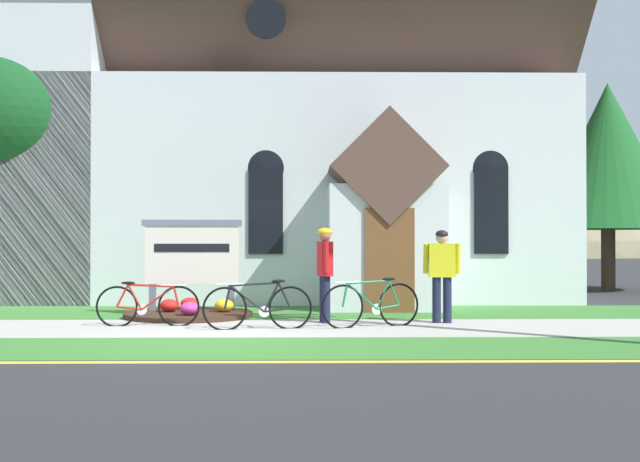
{
  "coord_description": "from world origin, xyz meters",
  "views": [
    {
      "loc": [
        1.38,
        -11.22,
        1.45
      ],
      "look_at": [
        1.62,
        3.98,
        1.64
      ],
      "focal_mm": 43.1,
      "sensor_mm": 36.0,
      "label": 1
    }
  ],
  "objects": [
    {
      "name": "ground",
      "position": [
        0.0,
        4.0,
        0.0
      ],
      "size": [
        140.0,
        140.0,
        0.0
      ],
      "primitive_type": "plane",
      "color": "#2B2B2D"
    },
    {
      "name": "sidewalk_slab",
      "position": [
        0.45,
        1.49,
        0.01
      ],
      "size": [
        32.0,
        2.56,
        0.01
      ],
      "primitive_type": "cube",
      "color": "#A8A59E",
      "rests_on": "ground"
    },
    {
      "name": "grass_verge",
      "position": [
        0.45,
        -0.85,
        0.0
      ],
      "size": [
        32.0,
        2.11,
        0.01
      ],
      "primitive_type": "cube",
      "color": "#38722D",
      "rests_on": "ground"
    },
    {
      "name": "church_lawn",
      "position": [
        0.45,
        4.25,
        0.0
      ],
      "size": [
        24.0,
        2.97,
        0.01
      ],
      "primitive_type": "cube",
      "color": "#38722D",
      "rests_on": "ground"
    },
    {
      "name": "curb_paint_stripe",
      "position": [
        0.45,
        -2.05,
        0.0
      ],
      "size": [
        28.0,
        0.16,
        0.01
      ],
      "primitive_type": "cube",
      "color": "yellow",
      "rests_on": "ground"
    },
    {
      "name": "church_building",
      "position": [
        -0.05,
        10.35,
        4.98
      ],
      "size": [
        14.77,
        11.77,
        14.38
      ],
      "color": "silver",
      "rests_on": "ground"
    },
    {
      "name": "church_sign",
      "position": [
        -0.87,
        3.7,
        1.18
      ],
      "size": [
        1.93,
        0.23,
        1.85
      ],
      "color": "slate",
      "rests_on": "ground"
    },
    {
      "name": "flower_bed",
      "position": [
        -0.86,
        3.29,
        0.08
      ],
      "size": [
        2.41,
        2.41,
        0.34
      ],
      "color": "#382319",
      "rests_on": "ground"
    },
    {
      "name": "bicycle_green",
      "position": [
        -1.33,
        1.76,
        0.36
      ],
      "size": [
        1.74,
        0.1,
        0.78
      ],
      "color": "black",
      "rests_on": "ground"
    },
    {
      "name": "bicycle_yellow",
      "position": [
        0.57,
        1.28,
        0.37
      ],
      "size": [
        1.77,
        0.29,
        0.83
      ],
      "color": "black",
      "rests_on": "ground"
    },
    {
      "name": "bicycle_silver",
      "position": [
        2.44,
        1.57,
        0.39
      ],
      "size": [
        1.68,
        0.65,
        0.84
      ],
      "color": "black",
      "rests_on": "ground"
    },
    {
      "name": "cyclist_in_yellow_jersey",
      "position": [
        3.72,
        2.18,
        0.95
      ],
      "size": [
        0.64,
        0.29,
        1.63
      ],
      "color": "#191E38",
      "rests_on": "ground"
    },
    {
      "name": "cyclist_in_white_jersey",
      "position": [
        1.68,
        2.25,
        0.98
      ],
      "size": [
        0.3,
        0.79,
        1.67
      ],
      "color": "#191E38",
      "rests_on": "ground"
    },
    {
      "name": "roadside_conifer",
      "position": [
        10.07,
        10.84,
        3.89
      ],
      "size": [
        4.06,
        4.06,
        6.03
      ],
      "color": "#3D2D1E",
      "rests_on": "ground"
    },
    {
      "name": "yard_deciduous_tree",
      "position": [
        -5.8,
        7.06,
        4.32
      ],
      "size": [
        4.02,
        4.02,
        5.93
      ],
      "color": "#3D2D1E",
      "rests_on": "ground"
    },
    {
      "name": "distant_hill",
      "position": [
        -3.03,
        63.33,
        0.0
      ],
      "size": [
        85.33,
        38.93,
        20.19
      ],
      "primitive_type": "ellipsoid",
      "color": "#847A5B",
      "rests_on": "ground"
    }
  ]
}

